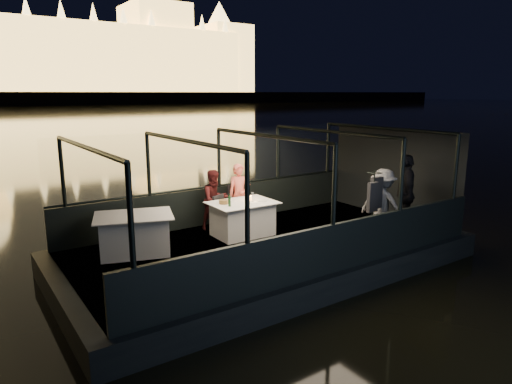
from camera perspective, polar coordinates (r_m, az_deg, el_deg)
boat_hull at (r=10.04m, az=1.30°, el=-9.08°), size 8.60×4.40×1.00m
boat_deck at (r=9.88m, az=1.32°, el=-6.49°), size 8.00×4.00×0.04m
gunwale_port at (r=11.36m, az=-4.56°, el=-1.54°), size 8.00×0.08×0.90m
gunwale_starboard at (r=8.27m, az=9.50°, el=-7.00°), size 8.00×0.08×0.90m
cabin_glass_port at (r=11.15m, az=-4.66°, el=4.21°), size 8.00×0.02×1.40m
cabin_glass_starboard at (r=7.97m, az=9.79°, el=0.84°), size 8.00×0.02×1.40m
cabin_roof_glass at (r=9.39m, az=1.39°, el=7.04°), size 8.00×4.00×0.02m
end_wall_fore at (r=7.99m, az=-22.70°, el=-3.25°), size 0.02×4.00×2.30m
end_wall_aft at (r=12.29m, az=16.69°, el=2.36°), size 0.02×4.00×2.30m
canopy_ribs at (r=9.56m, az=1.35°, el=0.16°), size 8.00×4.00×2.30m
dining_table_central at (r=10.29m, az=-1.69°, el=-3.35°), size 1.47×1.07×0.77m
dining_table_aft at (r=9.44m, az=-14.94°, el=-5.23°), size 1.77×1.51×0.80m
chair_port_left at (r=10.51m, az=-4.24°, el=-2.68°), size 0.52×0.52×0.84m
chair_port_right at (r=11.06m, az=-1.95°, el=-1.89°), size 0.50×0.50×0.97m
coat_stand at (r=9.81m, az=14.42°, el=-1.41°), size 0.48×0.40×1.60m
person_woman_coral at (r=10.99m, az=-2.08°, el=-0.38°), size 0.63×0.52×1.51m
person_man_maroon at (r=10.71m, az=-5.17°, el=-0.76°), size 0.70×0.56×1.42m
passenger_stripe at (r=10.28m, az=15.56°, el=-1.15°), size 0.81×1.13×1.57m
passenger_dark at (r=10.99m, az=18.10°, el=-0.46°), size 1.04×1.10×1.81m
wine_bottle at (r=9.81m, az=-3.34°, el=-0.94°), size 0.08×0.08×0.27m
bread_basket at (r=10.08m, az=-4.05°, el=-1.24°), size 0.28×0.28×0.09m
amber_candle at (r=10.39m, az=-0.72°, el=-0.81°), size 0.06×0.06×0.09m
plate_near at (r=10.34m, az=0.78°, el=-1.05°), size 0.30×0.30×0.02m
plate_far at (r=10.33m, az=-3.32°, el=-1.08°), size 0.31×0.31×0.02m
wine_glass_white at (r=9.86m, az=-3.25°, el=-1.21°), size 0.07×0.07×0.19m
wine_glass_red at (r=10.59m, az=-0.95°, el=-0.25°), size 0.08×0.08×0.21m
wine_glass_empty at (r=10.20m, az=-0.43°, el=-0.74°), size 0.09×0.09×0.21m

